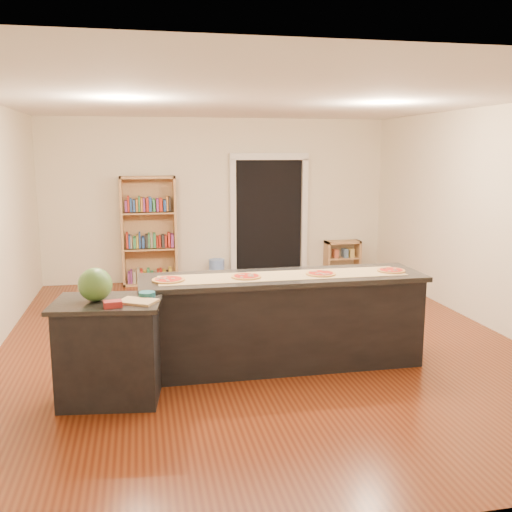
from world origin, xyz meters
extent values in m
cube|color=beige|center=(0.00, 0.00, 1.40)|extent=(6.00, 7.00, 2.80)
cube|color=#662A11|center=(0.00, 0.00, 0.00)|extent=(6.00, 7.00, 0.01)
cube|color=white|center=(0.00, 0.00, 2.80)|extent=(6.00, 7.00, 0.01)
cube|color=black|center=(0.90, 3.48, 1.05)|extent=(1.20, 0.02, 2.10)
cube|color=silver|center=(0.25, 3.44, 1.05)|extent=(0.10, 0.08, 2.10)
cube|color=silver|center=(1.55, 3.44, 1.05)|extent=(0.10, 0.08, 2.10)
cube|color=silver|center=(0.90, 3.44, 2.15)|extent=(1.40, 0.08, 0.12)
cube|color=black|center=(0.08, -0.79, 0.46)|extent=(2.87, 0.72, 0.92)
cube|color=black|center=(0.08, -0.79, 0.95)|extent=(2.95, 0.80, 0.05)
cube|color=black|center=(-1.66, -1.32, 0.45)|extent=(0.86, 0.61, 0.89)
cube|color=black|center=(-1.66, -1.32, 0.91)|extent=(0.94, 0.69, 0.04)
cube|color=tan|center=(-1.21, 3.29, 0.92)|extent=(0.92, 0.33, 1.83)
cube|color=tan|center=(2.25, 3.31, 0.32)|extent=(0.63, 0.27, 0.63)
cylinder|color=#6690E3|center=(-0.07, 3.25, 0.20)|extent=(0.27, 0.27, 0.39)
cube|color=tan|center=(0.08, -0.81, 0.97)|extent=(2.56, 0.47, 0.00)
sphere|color=#144214|center=(-1.76, -1.32, 1.08)|extent=(0.30, 0.30, 0.30)
cube|color=tan|center=(-1.39, -1.44, 0.94)|extent=(0.38, 0.34, 0.02)
cube|color=maroon|center=(-1.60, -1.55, 0.96)|extent=(0.16, 0.13, 0.05)
cylinder|color=#195966|center=(-1.31, -1.29, 0.96)|extent=(0.15, 0.15, 0.06)
cylinder|color=#B47945|center=(-1.10, -0.82, 0.98)|extent=(0.31, 0.31, 0.02)
cylinder|color=#A5190C|center=(-1.10, -0.82, 0.99)|extent=(0.25, 0.25, 0.00)
cylinder|color=#B47945|center=(-0.31, -0.83, 0.98)|extent=(0.30, 0.30, 0.02)
cylinder|color=#A5190C|center=(-0.31, -0.83, 0.99)|extent=(0.25, 0.25, 0.00)
cylinder|color=#B47945|center=(0.47, -0.85, 0.98)|extent=(0.32, 0.32, 0.02)
cylinder|color=#A5190C|center=(0.47, -0.85, 0.99)|extent=(0.26, 0.26, 0.00)
cylinder|color=#B47945|center=(1.26, -0.85, 0.98)|extent=(0.30, 0.30, 0.02)
cylinder|color=#A5190C|center=(1.26, -0.85, 0.99)|extent=(0.24, 0.24, 0.00)
camera|label=1|loc=(-1.35, -6.39, 2.24)|focal=40.00mm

